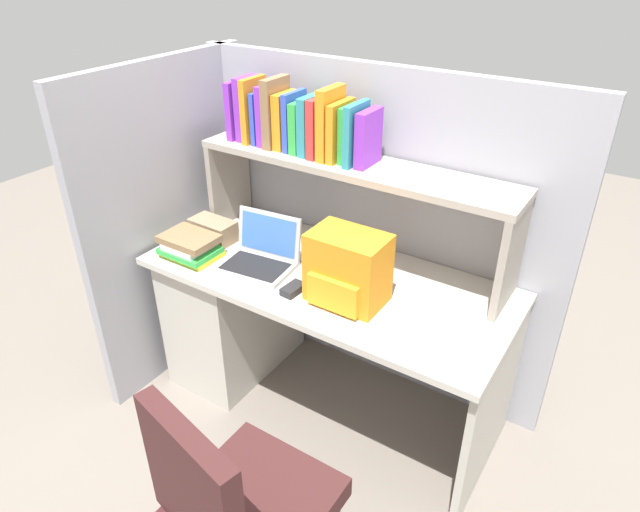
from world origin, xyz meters
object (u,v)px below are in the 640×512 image
(computer_mouse, at_px, (293,289))
(tissue_box, at_px, (213,230))
(paper_cup, at_px, (459,332))
(backpack, at_px, (347,269))
(laptop, at_px, (261,255))

(computer_mouse, distance_m, tissue_box, 0.61)
(computer_mouse, bearing_deg, paper_cup, 9.26)
(backpack, bearing_deg, paper_cup, -1.81)
(laptop, height_order, backpack, backpack)
(backpack, xyz_separation_m, tissue_box, (-0.79, 0.09, -0.09))
(computer_mouse, bearing_deg, backpack, 24.06)
(laptop, distance_m, paper_cup, 0.93)
(paper_cup, bearing_deg, computer_mouse, -174.98)
(laptop, bearing_deg, paper_cup, -2.66)
(laptop, height_order, paper_cup, laptop)
(paper_cup, bearing_deg, tissue_box, 175.19)
(computer_mouse, relative_size, paper_cup, 1.12)
(paper_cup, bearing_deg, backpack, 178.19)
(backpack, relative_size, computer_mouse, 2.88)
(computer_mouse, distance_m, paper_cup, 0.69)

